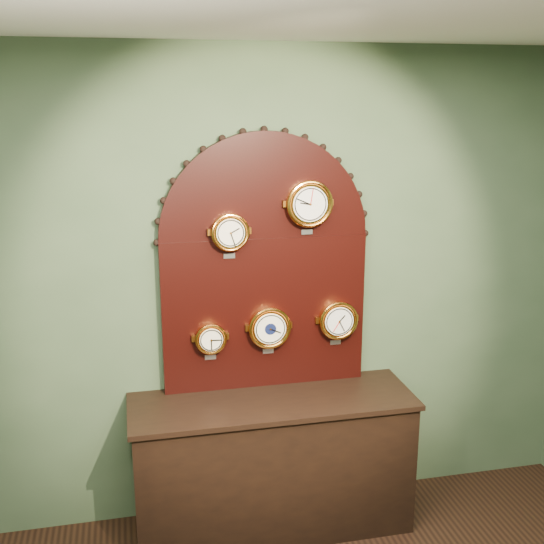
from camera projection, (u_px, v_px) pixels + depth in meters
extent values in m
plane|color=#3F553A|center=(263.00, 291.00, 3.93)|extent=(4.00, 0.00, 4.00)
cube|color=black|center=(273.00, 466.00, 3.94)|extent=(1.60, 0.50, 0.80)
cube|color=black|center=(265.00, 313.00, 3.92)|extent=(1.20, 0.06, 0.90)
cylinder|color=black|center=(264.00, 238.00, 3.80)|extent=(1.20, 0.06, 1.20)
cylinder|color=orange|center=(230.00, 232.00, 3.69)|extent=(0.20, 0.08, 0.20)
torus|color=orange|center=(230.00, 233.00, 3.66)|extent=(0.21, 0.02, 0.21)
cylinder|color=white|center=(231.00, 233.00, 3.65)|extent=(0.16, 0.01, 0.16)
cube|color=silver|center=(229.00, 256.00, 3.75)|extent=(0.07, 0.01, 0.03)
cylinder|color=orange|center=(308.00, 203.00, 3.75)|extent=(0.25, 0.08, 0.25)
torus|color=orange|center=(310.00, 204.00, 3.72)|extent=(0.27, 0.02, 0.27)
cylinder|color=silver|center=(310.00, 204.00, 3.71)|extent=(0.20, 0.01, 0.20)
cube|color=silver|center=(307.00, 232.00, 3.81)|extent=(0.07, 0.01, 0.03)
cylinder|color=orange|center=(210.00, 338.00, 3.82)|extent=(0.17, 0.08, 0.17)
torus|color=orange|center=(211.00, 340.00, 3.79)|extent=(0.18, 0.02, 0.18)
cylinder|color=white|center=(211.00, 340.00, 3.78)|extent=(0.13, 0.01, 0.13)
cube|color=silver|center=(210.00, 357.00, 3.88)|extent=(0.07, 0.01, 0.03)
cylinder|color=orange|center=(269.00, 327.00, 3.88)|extent=(0.23, 0.08, 0.23)
torus|color=orange|center=(270.00, 329.00, 3.85)|extent=(0.25, 0.02, 0.25)
cylinder|color=white|center=(270.00, 329.00, 3.85)|extent=(0.19, 0.01, 0.19)
cube|color=silver|center=(268.00, 351.00, 3.95)|extent=(0.07, 0.01, 0.03)
cylinder|color=#0D143A|center=(271.00, 329.00, 3.84)|extent=(0.07, 0.00, 0.07)
cylinder|color=orange|center=(337.00, 319.00, 3.97)|extent=(0.22, 0.08, 0.22)
torus|color=orange|center=(339.00, 321.00, 3.93)|extent=(0.24, 0.02, 0.24)
cylinder|color=silver|center=(339.00, 321.00, 3.93)|extent=(0.17, 0.01, 0.17)
cube|color=silver|center=(335.00, 342.00, 4.03)|extent=(0.06, 0.01, 0.03)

